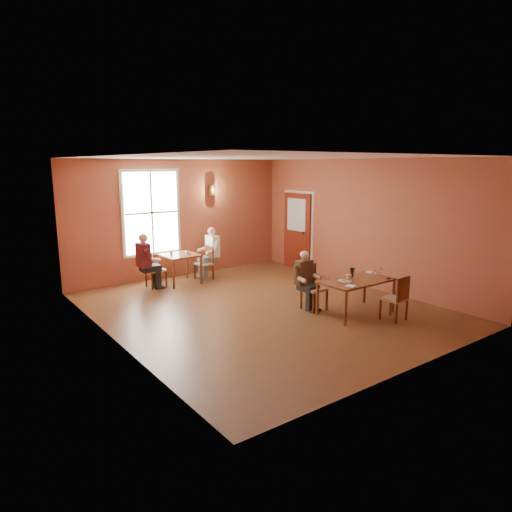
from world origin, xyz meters
TOP-DOWN VIEW (x-y plane):
  - ground at (0.00, 0.00)m, footprint 6.00×7.00m
  - wall_back at (0.00, 3.50)m, footprint 6.00×0.04m
  - wall_front at (0.00, -3.50)m, footprint 6.00×0.04m
  - wall_left at (-3.00, 0.00)m, footprint 0.04×7.00m
  - wall_right at (3.00, 0.00)m, footprint 0.04×7.00m
  - ceiling at (0.00, 0.00)m, footprint 6.00×7.00m
  - window at (-0.80, 3.45)m, footprint 1.36×0.10m
  - door at (2.94, 2.30)m, footprint 0.12×1.04m
  - wall_sconce at (0.90, 3.40)m, footprint 0.16×0.16m
  - main_table at (1.30, -1.33)m, footprint 1.44×0.81m
  - chair_diner_main at (0.80, -0.68)m, footprint 0.40×0.40m
  - diner_main at (0.80, -0.71)m, footprint 0.46×0.46m
  - chair_empty at (1.57, -2.02)m, footprint 0.41×0.41m
  - plate_food at (1.02, -1.29)m, footprint 0.27×0.27m
  - sandwich at (1.10, -1.30)m, footprint 0.10×0.10m
  - goblet_b at (1.86, -1.45)m, footprint 0.08×0.08m
  - goblet_c at (1.64, -1.48)m, footprint 0.08×0.08m
  - menu_stand at (1.42, -1.11)m, footprint 0.12×0.08m
  - knife at (1.27, -1.60)m, footprint 0.18×0.05m
  - napkin at (0.85, -1.57)m, footprint 0.20×0.20m
  - side_plate at (1.98, -1.09)m, footprint 0.22×0.22m
  - sunglasses at (1.84, -1.66)m, footprint 0.12×0.05m
  - second_table at (-0.40, 2.77)m, footprint 0.82×0.82m
  - chair_diner_white at (0.25, 2.77)m, footprint 0.37×0.37m
  - diner_white at (0.28, 2.77)m, footprint 0.50×0.50m
  - chair_diner_maroon at (-1.05, 2.77)m, footprint 0.39×0.39m
  - diner_maroon at (-1.08, 2.77)m, footprint 0.51×0.51m
  - cup_a at (-0.24, 2.68)m, footprint 0.14×0.14m
  - cup_b at (-0.57, 2.90)m, footprint 0.12×0.12m

SIDE VIEW (x-z plane):
  - ground at x=0.00m, z-range -0.01..0.01m
  - main_table at x=1.30m, z-range 0.00..0.68m
  - second_table at x=-0.40m, z-range 0.00..0.72m
  - chair_diner_white at x=0.25m, z-range 0.00..0.84m
  - chair_empty at x=1.57m, z-range 0.00..0.86m
  - chair_diner_maroon at x=-1.05m, z-range 0.00..0.88m
  - chair_diner_main at x=0.80m, z-range 0.00..0.90m
  - diner_main at x=0.80m, z-range 0.00..1.14m
  - diner_white at x=0.28m, z-range 0.00..1.26m
  - diner_maroon at x=-1.08m, z-range 0.00..1.29m
  - knife at x=1.27m, z-range 0.68..0.68m
  - napkin at x=0.85m, z-range 0.68..0.68m
  - side_plate at x=1.98m, z-range 0.68..0.69m
  - sunglasses at x=1.84m, z-range 0.68..0.69m
  - plate_food at x=1.02m, z-range 0.68..0.71m
  - sandwich at x=1.10m, z-range 0.68..0.78m
  - cup_a at x=-0.24m, z-range 0.72..0.81m
  - menu_stand at x=1.42m, z-range 0.68..0.85m
  - cup_b at x=-0.57m, z-range 0.72..0.81m
  - goblet_c at x=1.64m, z-range 0.68..0.85m
  - goblet_b at x=1.86m, z-range 0.68..0.86m
  - door at x=2.94m, z-range 0.00..2.10m
  - wall_back at x=0.00m, z-range 0.00..3.00m
  - wall_front at x=0.00m, z-range 0.00..3.00m
  - wall_left at x=-3.00m, z-range 0.00..3.00m
  - wall_right at x=3.00m, z-range 0.00..3.00m
  - window at x=-0.80m, z-range 0.72..2.68m
  - wall_sconce at x=0.90m, z-range 2.06..2.34m
  - ceiling at x=0.00m, z-range 2.98..3.02m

